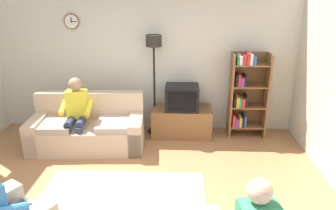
% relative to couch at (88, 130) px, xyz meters
% --- Properties ---
extents(ground_plane, '(12.00, 12.00, 0.00)m').
position_rel_couch_xyz_m(ground_plane, '(0.92, -1.70, -0.31)').
color(ground_plane, '#9E6B42').
extents(back_wall_assembly, '(6.20, 0.17, 2.70)m').
position_rel_couch_xyz_m(back_wall_assembly, '(0.92, 0.96, 1.04)').
color(back_wall_assembly, beige).
rests_on(back_wall_assembly, ground_plane).
extents(couch, '(1.95, 1.00, 0.90)m').
position_rel_couch_xyz_m(couch, '(0.00, 0.00, 0.00)').
color(couch, tan).
rests_on(couch, ground_plane).
extents(tv_stand, '(1.10, 0.56, 0.53)m').
position_rel_couch_xyz_m(tv_stand, '(1.62, 0.55, -0.05)').
color(tv_stand, brown).
rests_on(tv_stand, ground_plane).
extents(tv, '(0.60, 0.49, 0.44)m').
position_rel_couch_xyz_m(tv, '(1.62, 0.52, 0.44)').
color(tv, black).
rests_on(tv, tv_stand).
extents(bookshelf, '(0.68, 0.36, 1.58)m').
position_rel_couch_xyz_m(bookshelf, '(2.77, 0.62, 0.51)').
color(bookshelf, brown).
rests_on(bookshelf, ground_plane).
extents(floor_lamp, '(0.28, 0.28, 1.85)m').
position_rel_couch_xyz_m(floor_lamp, '(1.11, 0.65, 1.14)').
color(floor_lamp, black).
rests_on(floor_lamp, ground_plane).
extents(area_rug, '(2.20, 1.70, 0.01)m').
position_rel_couch_xyz_m(area_rug, '(0.85, -1.66, -0.31)').
color(area_rug, gray).
rests_on(area_rug, ground_plane).
extents(person_on_couch, '(0.53, 0.55, 1.24)m').
position_rel_couch_xyz_m(person_on_couch, '(-0.13, -0.11, 0.39)').
color(person_on_couch, yellow).
rests_on(person_on_couch, ground_plane).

